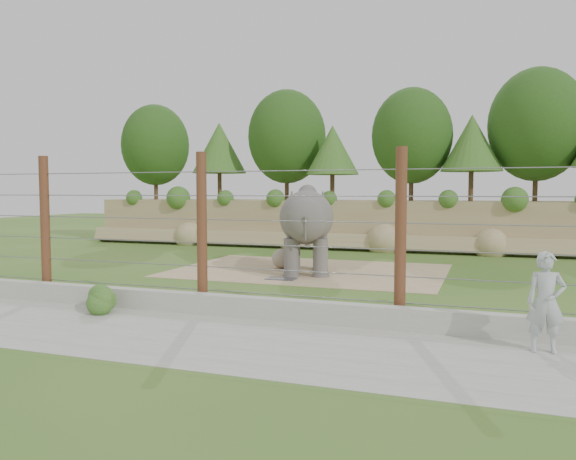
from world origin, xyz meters
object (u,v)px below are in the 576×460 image
(barrier_fence, at_px, (202,231))
(zookeeper, at_px, (546,302))
(elephant, at_px, (306,230))
(stone_ball, at_px, (282,258))

(barrier_fence, bearing_deg, zookeeper, -9.47)
(elephant, bearing_deg, zookeeper, -64.49)
(elephant, relative_size, zookeeper, 2.08)
(stone_ball, xyz_separation_m, barrier_fence, (0.67, -7.65, 1.60))
(elephant, bearing_deg, barrier_fence, -111.70)
(elephant, distance_m, zookeeper, 10.89)
(elephant, xyz_separation_m, barrier_fence, (-0.62, -6.76, 0.41))
(barrier_fence, xyz_separation_m, zookeeper, (7.89, -1.32, -1.05))
(barrier_fence, distance_m, zookeeper, 8.07)
(stone_ball, distance_m, barrier_fence, 7.84)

